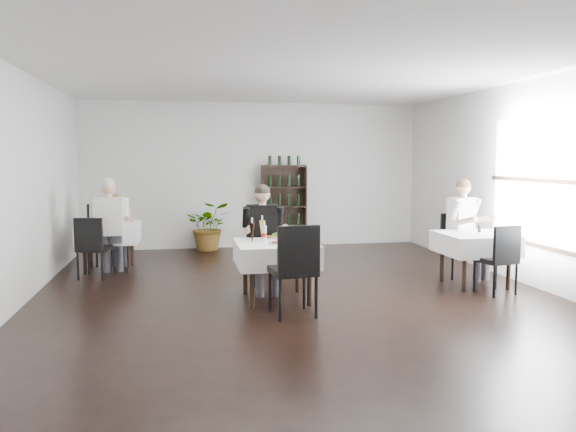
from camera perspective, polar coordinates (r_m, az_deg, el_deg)
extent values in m
plane|color=black|center=(7.53, 1.05, -8.42)|extent=(9.00, 9.00, 0.00)
plane|color=white|center=(7.39, 1.10, 14.76)|extent=(9.00, 9.00, 0.00)
plane|color=white|center=(11.74, -3.46, 4.14)|extent=(7.00, 0.00, 7.00)
plane|color=white|center=(3.06, 18.69, -1.29)|extent=(7.00, 0.00, 7.00)
plane|color=white|center=(7.42, -26.43, 2.48)|extent=(0.00, 9.00, 9.00)
plane|color=white|center=(8.73, 24.21, 3.00)|extent=(0.00, 9.00, 9.00)
cube|color=white|center=(8.71, 24.12, 3.33)|extent=(0.03, 2.20, 1.80)
cube|color=black|center=(8.79, 23.76, -2.67)|extent=(0.05, 2.30, 0.06)
cube|color=black|center=(11.79, -0.41, -2.68)|extent=(0.90, 0.28, 0.20)
cylinder|color=black|center=(6.99, -3.70, -6.57)|extent=(0.06, 0.06, 0.71)
cylinder|color=black|center=(7.70, -4.37, -5.40)|extent=(0.06, 0.06, 0.71)
cylinder|color=black|center=(7.12, 2.18, -6.34)|extent=(0.06, 0.06, 0.71)
cylinder|color=black|center=(7.82, 0.97, -5.22)|extent=(0.06, 0.06, 0.71)
cube|color=black|center=(7.33, -1.24, -2.99)|extent=(0.85, 0.85, 0.04)
cube|color=white|center=(7.35, -1.23, -3.84)|extent=(1.03, 1.03, 0.30)
cylinder|color=black|center=(9.55, -19.97, -3.54)|extent=(0.06, 0.06, 0.71)
cylinder|color=black|center=(10.21, -19.37, -2.92)|extent=(0.06, 0.06, 0.71)
cylinder|color=black|center=(9.46, -15.89, -3.49)|extent=(0.06, 0.06, 0.71)
cylinder|color=black|center=(10.13, -15.56, -2.87)|extent=(0.06, 0.06, 0.71)
cube|color=black|center=(9.78, -17.77, -1.02)|extent=(0.80, 0.80, 0.04)
cube|color=white|center=(9.80, -17.75, -1.66)|extent=(0.98, 0.98, 0.30)
cylinder|color=black|center=(8.23, 17.49, -4.94)|extent=(0.06, 0.06, 0.71)
cylinder|color=black|center=(8.82, 15.39, -4.15)|extent=(0.06, 0.06, 0.71)
cylinder|color=black|center=(8.57, 21.51, -4.65)|extent=(0.06, 0.06, 0.71)
cylinder|color=black|center=(9.14, 19.23, -3.92)|extent=(0.06, 0.06, 0.71)
cube|color=black|center=(8.62, 18.49, -1.95)|extent=(0.80, 0.80, 0.04)
cube|color=white|center=(8.64, 18.46, -2.67)|extent=(0.98, 0.98, 0.30)
imported|color=#23581E|center=(11.44, -8.00, -1.01)|extent=(0.91, 0.80, 0.99)
cylinder|color=black|center=(7.78, -3.83, -6.33)|extent=(0.03, 0.03, 0.43)
cylinder|color=black|center=(8.15, -3.46, -5.77)|extent=(0.03, 0.03, 0.43)
cylinder|color=black|center=(7.74, -1.07, -6.39)|extent=(0.03, 0.03, 0.43)
cylinder|color=black|center=(8.11, -0.82, -5.82)|extent=(0.03, 0.03, 0.43)
cube|color=black|center=(7.90, -2.30, -4.35)|extent=(0.53, 0.53, 0.07)
cube|color=black|center=(8.05, -2.15, -2.33)|extent=(0.43, 0.16, 0.47)
cylinder|color=black|center=(7.00, 1.66, -7.42)|extent=(0.04, 0.04, 0.50)
cylinder|color=black|center=(6.60, 2.88, -8.25)|extent=(0.04, 0.04, 0.50)
cylinder|color=black|center=(6.88, -1.83, -7.67)|extent=(0.04, 0.04, 0.50)
cylinder|color=black|center=(6.47, -0.80, -8.54)|extent=(0.04, 0.04, 0.50)
cube|color=black|center=(6.67, 0.48, -5.59)|extent=(0.55, 0.55, 0.08)
cube|color=black|center=(6.40, 1.10, -3.40)|extent=(0.50, 0.11, 0.55)
cylinder|color=black|center=(10.13, -18.84, -3.62)|extent=(0.04, 0.04, 0.48)
cylinder|color=black|center=(10.53, -19.43, -3.29)|extent=(0.04, 0.04, 0.48)
cylinder|color=black|center=(10.24, -16.57, -3.45)|extent=(0.04, 0.04, 0.48)
cylinder|color=black|center=(10.64, -17.24, -3.13)|extent=(0.04, 0.04, 0.48)
cube|color=black|center=(10.34, -18.07, -1.88)|extent=(0.63, 0.63, 0.07)
cube|color=black|center=(10.52, -18.44, -0.21)|extent=(0.46, 0.24, 0.52)
cylinder|color=black|center=(9.36, -17.46, -4.47)|extent=(0.03, 0.03, 0.44)
cylinder|color=black|center=(9.02, -18.37, -4.90)|extent=(0.03, 0.03, 0.44)
cylinder|color=black|center=(9.51, -19.60, -4.38)|extent=(0.03, 0.03, 0.44)
cylinder|color=black|center=(9.17, -20.57, -4.79)|extent=(0.03, 0.03, 0.44)
cube|color=black|center=(9.22, -19.05, -3.12)|extent=(0.54, 0.54, 0.07)
cube|color=black|center=(9.01, -19.61, -1.69)|extent=(0.44, 0.16, 0.48)
cylinder|color=black|center=(8.97, 16.37, -4.86)|extent=(0.04, 0.04, 0.45)
cylinder|color=black|center=(9.32, 15.36, -4.43)|extent=(0.04, 0.04, 0.45)
cylinder|color=black|center=(9.13, 18.61, -4.73)|extent=(0.04, 0.04, 0.45)
cylinder|color=black|center=(9.48, 17.54, -4.32)|extent=(0.04, 0.04, 0.45)
cube|color=black|center=(9.18, 17.02, -3.02)|extent=(0.47, 0.47, 0.07)
cube|color=black|center=(9.33, 16.53, -1.22)|extent=(0.45, 0.07, 0.49)
cylinder|color=black|center=(8.56, 20.36, -5.54)|extent=(0.03, 0.03, 0.44)
cylinder|color=black|center=(8.29, 22.16, -5.98)|extent=(0.03, 0.03, 0.44)
cylinder|color=black|center=(8.30, 18.41, -5.82)|extent=(0.03, 0.03, 0.44)
cylinder|color=black|center=(8.03, 20.21, -6.28)|extent=(0.03, 0.03, 0.44)
cube|color=black|center=(8.25, 20.35, -4.21)|extent=(0.52, 0.52, 0.07)
cube|color=black|center=(8.06, 21.38, -2.62)|extent=(0.44, 0.14, 0.48)
cube|color=#403F47|center=(7.71, -3.13, -3.66)|extent=(0.16, 0.44, 0.15)
cylinder|color=#403F47|center=(7.59, -2.87, -6.33)|extent=(0.11, 0.11, 0.51)
cube|color=#403F47|center=(7.75, -1.61, -3.61)|extent=(0.16, 0.44, 0.15)
cylinder|color=#403F47|center=(7.63, -1.32, -6.27)|extent=(0.11, 0.11, 0.51)
cube|color=black|center=(7.87, -2.64, -0.93)|extent=(0.42, 0.24, 0.57)
cylinder|color=tan|center=(7.56, -4.05, -1.39)|extent=(0.10, 0.33, 0.16)
cylinder|color=tan|center=(7.65, -0.50, -1.29)|extent=(0.10, 0.33, 0.16)
sphere|color=tan|center=(7.81, -2.63, 2.23)|extent=(0.22, 0.22, 0.22)
sphere|color=black|center=(7.81, -2.63, 2.46)|extent=(0.22, 0.22, 0.22)
cube|color=#403F47|center=(10.20, -17.25, -2.12)|extent=(0.19, 0.38, 0.12)
cylinder|color=#403F47|center=(10.09, -17.14, -3.77)|extent=(0.10, 0.10, 0.42)
cube|color=#403F47|center=(10.22, -16.28, -2.08)|extent=(0.19, 0.38, 0.12)
cylinder|color=#403F47|center=(10.10, -16.16, -3.73)|extent=(0.10, 0.10, 0.42)
cube|color=beige|center=(10.34, -16.89, -0.41)|extent=(0.38, 0.25, 0.48)
cylinder|color=tan|center=(10.10, -17.91, -0.68)|extent=(0.12, 0.28, 0.13)
cylinder|color=tan|center=(10.13, -15.66, -0.60)|extent=(0.12, 0.28, 0.13)
sphere|color=tan|center=(10.29, -16.94, 1.60)|extent=(0.18, 0.18, 0.18)
sphere|color=olive|center=(10.29, -16.94, 1.74)|extent=(0.18, 0.18, 0.18)
cube|color=#403F47|center=(9.40, -16.89, -2.05)|extent=(0.16, 0.46, 0.15)
cylinder|color=#403F47|center=(9.64, -16.74, -3.89)|extent=(0.12, 0.12, 0.53)
cube|color=#403F47|center=(9.42, -18.20, -2.08)|extent=(0.16, 0.46, 0.15)
cylinder|color=#403F47|center=(9.66, -18.01, -3.91)|extent=(0.12, 0.12, 0.53)
cube|color=silver|center=(9.17, -17.73, -0.04)|extent=(0.44, 0.25, 0.59)
cylinder|color=tan|center=(9.44, -16.06, 0.04)|extent=(0.09, 0.34, 0.17)
cylinder|color=tan|center=(9.48, -19.05, -0.02)|extent=(0.09, 0.34, 0.17)
sphere|color=tan|center=(9.15, -17.81, 2.79)|extent=(0.23, 0.23, 0.23)
sphere|color=beige|center=(9.15, -17.82, 2.99)|extent=(0.23, 0.23, 0.23)
cube|color=#403F47|center=(8.99, 17.74, -2.45)|extent=(0.33, 0.47, 0.15)
cylinder|color=#403F47|center=(8.94, 18.67, -4.72)|extent=(0.12, 0.12, 0.53)
cube|color=#403F47|center=(9.17, 18.54, -2.32)|extent=(0.33, 0.47, 0.15)
cylinder|color=#403F47|center=(9.11, 19.46, -4.55)|extent=(0.12, 0.12, 0.53)
cube|color=silver|center=(9.16, 17.19, -0.05)|extent=(0.49, 0.39, 0.59)
cylinder|color=tan|center=(8.79, 17.72, -0.45)|extent=(0.22, 0.34, 0.17)
cylinder|color=tan|center=(9.19, 19.55, -0.24)|extent=(0.22, 0.34, 0.17)
sphere|color=tan|center=(9.11, 17.38, 2.75)|extent=(0.23, 0.23, 0.23)
sphere|color=brown|center=(9.11, 17.39, 2.96)|extent=(0.23, 0.23, 0.23)
cube|color=white|center=(7.61, -1.62, -2.28)|extent=(0.33, 0.33, 0.02)
cube|color=#542D18|center=(7.58, -1.84, -2.14)|extent=(0.11, 0.09, 0.03)
sphere|color=#386E1D|center=(7.66, -1.19, -1.91)|extent=(0.07, 0.07, 0.07)
cube|color=#9B6746|center=(7.54, -1.37, -2.20)|extent=(0.12, 0.11, 0.02)
cube|color=white|center=(7.16, -0.99, -2.81)|extent=(0.28, 0.28, 0.02)
cube|color=#542D18|center=(7.13, -1.19, -2.68)|extent=(0.10, 0.08, 0.02)
sphere|color=#386E1D|center=(7.20, -0.58, -2.45)|extent=(0.06, 0.06, 0.06)
cube|color=#9B6746|center=(7.10, -0.75, -2.74)|extent=(0.11, 0.10, 0.02)
cone|color=black|center=(7.21, -3.67, -1.75)|extent=(0.08, 0.08, 0.27)
cylinder|color=silver|center=(7.19, -3.68, -0.42)|extent=(0.02, 0.02, 0.07)
cone|color=gold|center=(7.41, -2.64, -1.52)|extent=(0.08, 0.08, 0.27)
cylinder|color=silver|center=(7.39, -2.65, -0.21)|extent=(0.02, 0.02, 0.07)
cylinder|color=silver|center=(7.34, -2.43, -1.82)|extent=(0.06, 0.06, 0.22)
cylinder|color=#BA170A|center=(7.34, -2.43, -1.94)|extent=(0.07, 0.07, 0.05)
cylinder|color=silver|center=(7.32, -2.44, -0.77)|extent=(0.03, 0.03, 0.05)
cube|color=black|center=(7.14, 0.93, -2.87)|extent=(0.20, 0.17, 0.01)
cylinder|color=silver|center=(7.13, 0.77, -2.80)|extent=(0.05, 0.20, 0.01)
cylinder|color=silver|center=(7.14, 1.09, -2.79)|extent=(0.06, 0.20, 0.01)
cylinder|color=black|center=(8.74, 18.87, -1.22)|extent=(0.05, 0.05, 0.11)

